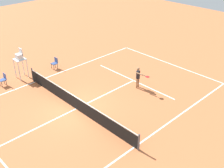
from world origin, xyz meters
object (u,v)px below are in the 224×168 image
Objects in this scene: courtside_chair_far at (3,79)px; courtside_chair_mid at (55,63)px; umpire_chair at (20,59)px; player_serving at (138,76)px; tennis_ball at (105,93)px.

courtside_chair_mid is at bearing -92.72° from courtside_chair_far.
umpire_chair is at bearing 81.85° from courtside_chair_mid.
umpire_chair reaches higher than player_serving.
umpire_chair is 1.94m from courtside_chair_far.
umpire_chair is at bearing -58.63° from player_serving.
courtside_chair_far is at bearing 36.98° from tennis_ball.
courtside_chair_mid is at bearing -74.42° from player_serving.
umpire_chair is 2.54× the size of courtside_chair_far.
courtside_chair_mid and courtside_chair_far have the same top height.
player_serving is at bearing -114.40° from tennis_ball.
courtside_chair_mid is at bearing 2.11° from tennis_ball.
courtside_chair_mid is (6.97, 2.55, -0.43)m from player_serving.
player_serving reaches higher than courtside_chair_far.
courtside_chair_mid is (5.91, 0.22, 0.50)m from tennis_ball.
umpire_chair reaches higher than tennis_ball.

